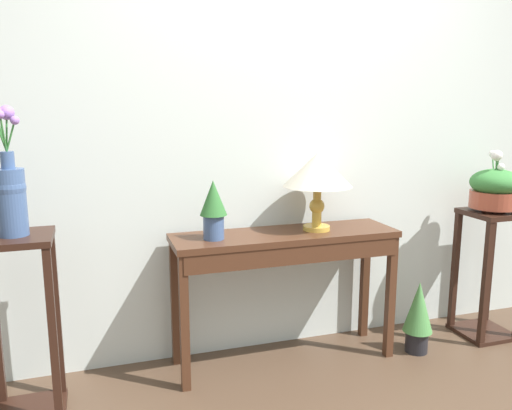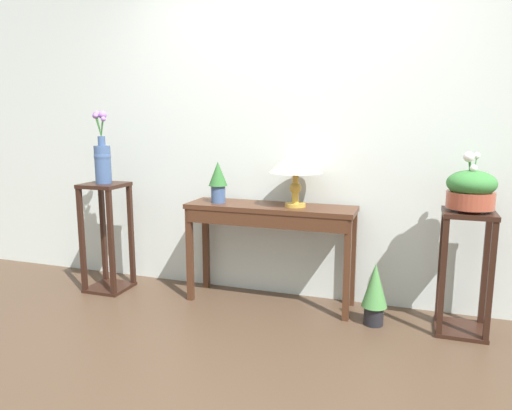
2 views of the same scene
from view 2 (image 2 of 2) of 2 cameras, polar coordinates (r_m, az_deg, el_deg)
name	(u,v)px [view 2 (image 2 of 2)]	position (r m, az deg, el deg)	size (l,w,h in m)	color
ground_plane	(219,394)	(2.63, -4.45, -21.72)	(12.00, 12.00, 0.01)	#4C3828
back_wall_with_art	(296,118)	(3.69, 4.79, 10.37)	(9.00, 0.10, 2.80)	silver
console_table	(269,221)	(3.52, 1.62, -1.92)	(1.26, 0.36, 0.76)	#472819
table_lamp	(296,161)	(3.42, 4.81, 5.26)	(0.39, 0.39, 0.44)	gold
potted_plant_on_console	(218,180)	(3.61, -4.59, 3.05)	(0.14, 0.14, 0.31)	#3D5684
pedestal_stand_left	(107,237)	(4.06, -17.47, -3.72)	(0.32, 0.32, 0.89)	black
flower_vase_tall_left	(102,158)	(3.95, -17.98, 5.44)	(0.13, 0.13, 0.57)	#3D5684
pedestal_stand_right	(464,273)	(3.39, 23.76, -7.47)	(0.32, 0.32, 0.82)	black
planter_bowl_wide_right	(471,189)	(3.27, 24.44, 1.74)	(0.30, 0.30, 0.38)	#9E4733
potted_plant_floor	(375,291)	(3.36, 14.09, -10.03)	(0.17, 0.17, 0.44)	black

